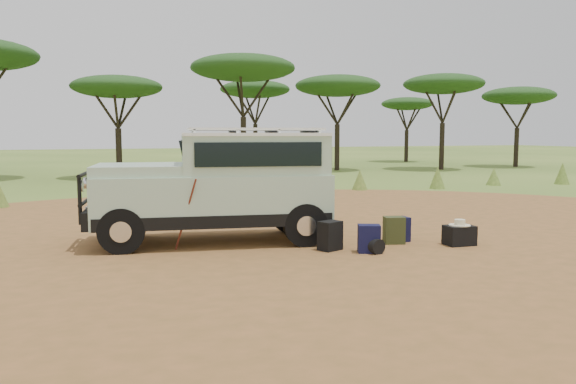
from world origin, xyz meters
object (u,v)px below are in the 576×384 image
object	(u,v)px
backpack_black	(330,236)
hard_case	(459,235)
backpack_navy	(369,239)
backpack_olive	(394,230)
safari_vehicle	(221,187)
duffel_navy	(397,229)
walking_staff	(186,215)

from	to	relation	value
backpack_black	hard_case	distance (m)	2.52
backpack_navy	backpack_olive	bearing A→B (deg)	55.46
safari_vehicle	backpack_navy	distance (m)	3.04
backpack_navy	backpack_olive	distance (m)	1.01
backpack_navy	backpack_black	bearing A→B (deg)	164.65
backpack_black	safari_vehicle	bearing A→B (deg)	115.00
safari_vehicle	duffel_navy	xyz separation A→B (m)	(3.22, -1.21, -0.82)
hard_case	walking_staff	bearing A→B (deg)	169.41
safari_vehicle	walking_staff	world-z (taller)	safari_vehicle
safari_vehicle	backpack_olive	distance (m)	3.44
backpack_navy	duffel_navy	size ratio (longest dim) A/B	1.04
safari_vehicle	backpack_olive	xyz separation A→B (m)	(3.04, -1.38, -0.80)
backpack_navy	duffel_navy	xyz separation A→B (m)	(1.02, 0.72, -0.01)
walking_staff	backpack_black	bearing A→B (deg)	-54.03
hard_case	backpack_black	bearing A→B (deg)	173.57
safari_vehicle	walking_staff	bearing A→B (deg)	-129.82
walking_staff	duffel_navy	distance (m)	4.08
safari_vehicle	hard_case	distance (m)	4.64
backpack_black	hard_case	size ratio (longest dim) A/B	1.00
duffel_navy	hard_case	world-z (taller)	duffel_navy
backpack_navy	backpack_olive	size ratio (longest dim) A/B	0.96
backpack_olive	duffel_navy	bearing A→B (deg)	59.60
backpack_black	backpack_olive	distance (m)	1.41
backpack_olive	walking_staff	bearing A→B (deg)	-175.23
safari_vehicle	hard_case	world-z (taller)	safari_vehicle
backpack_navy	duffel_navy	world-z (taller)	backpack_navy
backpack_black	duffel_navy	xyz separation A→B (m)	(1.57, 0.30, -0.03)
backpack_navy	duffel_navy	bearing A→B (deg)	57.72
walking_staff	backpack_olive	world-z (taller)	walking_staff
walking_staff	backpack_navy	distance (m)	3.28
duffel_navy	hard_case	xyz separation A→B (m)	(0.91, -0.73, -0.05)
walking_staff	duffel_navy	world-z (taller)	walking_staff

